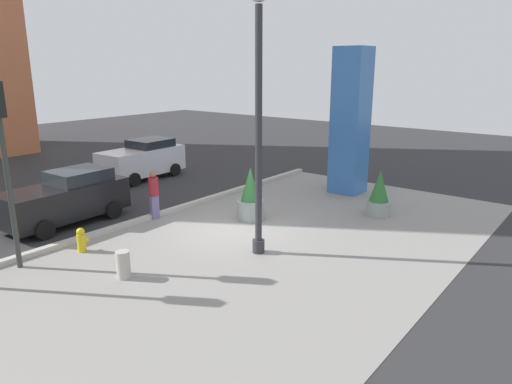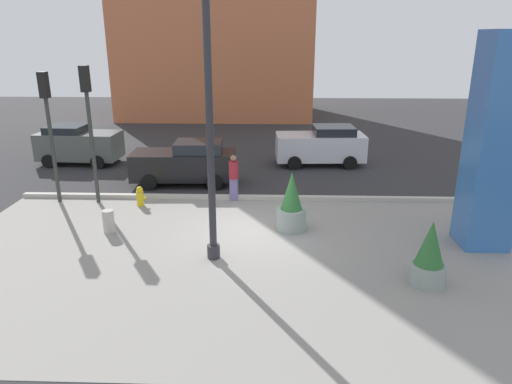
# 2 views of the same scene
# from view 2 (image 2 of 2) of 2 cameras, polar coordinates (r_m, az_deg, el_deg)

# --- Properties ---
(ground_plane) EXTENTS (60.00, 60.00, 0.00)m
(ground_plane) POSITION_cam_2_polar(r_m,az_deg,el_deg) (18.87, 0.03, -0.03)
(ground_plane) COLOR #2D2D30
(plaza_pavement) EXTENTS (18.00, 10.00, 0.02)m
(plaza_pavement) POSITION_cam_2_polar(r_m,az_deg,el_deg) (13.33, -0.84, -8.24)
(plaza_pavement) COLOR gray
(plaza_pavement) RESTS_ON ground_plane
(curb_strip) EXTENTS (18.00, 0.24, 0.16)m
(curb_strip) POSITION_cam_2_polar(r_m,az_deg,el_deg) (18.02, -0.07, -0.68)
(curb_strip) COLOR #B7B2A8
(curb_strip) RESTS_ON ground_plane
(lamp_post) EXTENTS (0.44, 0.44, 7.24)m
(lamp_post) POSITION_cam_2_polar(r_m,az_deg,el_deg) (12.35, -5.60, 6.90)
(lamp_post) COLOR #2D2D33
(lamp_post) RESTS_ON ground_plane
(art_pillar_blue) EXTENTS (1.30, 1.30, 6.14)m
(art_pillar_blue) POSITION_cam_2_polar(r_m,az_deg,el_deg) (14.90, 26.93, 5.16)
(art_pillar_blue) COLOR #3870BC
(art_pillar_blue) RESTS_ON ground_plane
(potted_plant_mid_plaza) EXTENTS (0.97, 0.97, 1.93)m
(potted_plant_mid_plaza) POSITION_cam_2_polar(r_m,az_deg,el_deg) (15.05, 4.30, -1.73)
(potted_plant_mid_plaza) COLOR gray
(potted_plant_mid_plaza) RESTS_ON ground_plane
(potted_plant_by_pillar) EXTENTS (0.90, 0.90, 1.72)m
(potted_plant_by_pillar) POSITION_cam_2_polar(r_m,az_deg,el_deg) (12.55, 20.24, -7.39)
(potted_plant_by_pillar) COLOR gray
(potted_plant_by_pillar) RESTS_ON ground_plane
(fire_hydrant) EXTENTS (0.36, 0.26, 0.75)m
(fire_hydrant) POSITION_cam_2_polar(r_m,az_deg,el_deg) (17.78, -13.85, -0.52)
(fire_hydrant) COLOR gold
(fire_hydrant) RESTS_ON ground_plane
(concrete_bollard) EXTENTS (0.36, 0.36, 0.75)m
(concrete_bollard) POSITION_cam_2_polar(r_m,az_deg,el_deg) (15.66, -17.41, -3.43)
(concrete_bollard) COLOR #B2ADA3
(concrete_bollard) RESTS_ON ground_plane
(traffic_light_far_side) EXTENTS (0.28, 0.42, 5.00)m
(traffic_light_far_side) POSITION_cam_2_polar(r_m,az_deg,el_deg) (17.94, -19.59, 8.92)
(traffic_light_far_side) COLOR #333833
(traffic_light_far_side) RESTS_ON ground_plane
(traffic_light_corner) EXTENTS (0.28, 0.42, 4.78)m
(traffic_light_corner) POSITION_cam_2_polar(r_m,az_deg,el_deg) (18.56, -23.85, 8.29)
(traffic_light_corner) COLOR #333833
(traffic_light_corner) RESTS_ON ground_plane
(car_far_lane) EXTENTS (4.35, 2.12, 1.83)m
(car_far_lane) POSITION_cam_2_polar(r_m,az_deg,el_deg) (19.96, -8.48, 3.52)
(car_far_lane) COLOR black
(car_far_lane) RESTS_ON ground_plane
(car_passing_lane) EXTENTS (3.92, 2.13, 1.87)m
(car_passing_lane) POSITION_cam_2_polar(r_m,az_deg,el_deg) (24.52, -20.68, 5.43)
(car_passing_lane) COLOR #565B56
(car_passing_lane) RESTS_ON ground_plane
(car_intersection) EXTENTS (4.28, 2.20, 1.87)m
(car_intersection) POSITION_cam_2_polar(r_m,az_deg,el_deg) (22.99, 7.93, 5.62)
(car_intersection) COLOR silver
(car_intersection) RESTS_ON ground_plane
(pedestrian_crossing) EXTENTS (0.43, 0.43, 1.77)m
(pedestrian_crossing) POSITION_cam_2_polar(r_m,az_deg,el_deg) (17.68, -2.72, 2.02)
(pedestrian_crossing) COLOR slate
(pedestrian_crossing) RESTS_ON ground_plane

